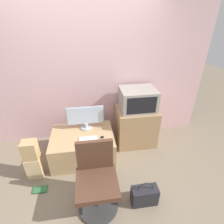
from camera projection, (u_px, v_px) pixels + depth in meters
ground_plane at (92, 189)px, 2.46m from camera, size 12.00×12.00×0.00m
wall_back at (84, 72)px, 2.96m from camera, size 4.40×0.05×2.60m
desk at (83, 146)px, 2.93m from camera, size 1.01×0.75×0.45m
side_stand at (136, 126)px, 3.24m from camera, size 0.70×0.57×0.70m
main_monitor at (85, 117)px, 2.89m from camera, size 0.61×0.19×0.41m
keyboard at (88, 139)px, 2.73m from camera, size 0.29×0.11×0.01m
mouse at (102, 137)px, 2.75m from camera, size 0.06×0.04×0.03m
crt_tv at (138, 99)px, 2.98m from camera, size 0.60×0.49×0.37m
office_chair at (97, 181)px, 2.10m from camera, size 0.51×0.51×0.89m
cardboard_box_lower at (35, 166)px, 2.60m from camera, size 0.22×0.19×0.36m
cardboard_box_upper at (30, 150)px, 2.44m from camera, size 0.20×0.17×0.28m
handbag at (144, 195)px, 2.24m from camera, size 0.34×0.16×0.37m
book at (40, 190)px, 2.45m from camera, size 0.19×0.11×0.02m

